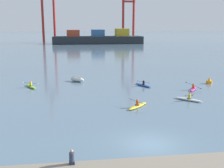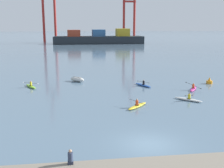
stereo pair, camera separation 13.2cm
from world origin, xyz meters
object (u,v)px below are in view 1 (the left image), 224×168
at_px(kayak_magenta, 193,89).
at_px(channel_buoy, 209,81).
at_px(kayak_blue, 143,85).
at_px(kayak_white, 188,99).
at_px(gantry_crane_west, 48,5).
at_px(kayak_yellow, 138,106).
at_px(container_barge, 98,38).
at_px(kayak_lime, 31,86).
at_px(capsized_dinghy, 77,79).
at_px(gantry_crane_west_mid, 129,10).
at_px(seated_onlooker, 72,158).

bearing_deg(kayak_magenta, channel_buoy, 41.28).
relative_size(kayak_blue, kayak_white, 1.16).
height_order(gantry_crane_west, channel_buoy, gantry_crane_west).
xyz_separation_m(channel_buoy, kayak_yellow, (-13.37, -10.57, -0.19)).
relative_size(container_barge, gantry_crane_west, 1.07).
distance_m(kayak_blue, kayak_yellow, 10.71).
relative_size(container_barge, kayak_lime, 12.79).
xyz_separation_m(capsized_dinghy, kayak_white, (12.68, -12.92, -0.18)).
relative_size(gantry_crane_west_mid, kayak_lime, 10.52).
distance_m(kayak_white, seated_onlooker, 19.95).
height_order(capsized_dinghy, kayak_white, kayak_white).
bearing_deg(kayak_white, kayak_lime, 153.35).
xyz_separation_m(gantry_crane_west, kayak_yellow, (18.93, -117.65, -18.45)).
bearing_deg(kayak_white, gantry_crane_west, 102.37).
bearing_deg(kayak_magenta, container_barge, 92.61).
height_order(gantry_crane_west_mid, kayak_yellow, gantry_crane_west_mid).
bearing_deg(gantry_crane_west, kayak_yellow, -80.86).
height_order(container_barge, channel_buoy, container_barge).
bearing_deg(kayak_lime, kayak_magenta, -11.48).
bearing_deg(channel_buoy, seated_onlooker, -130.62).
bearing_deg(gantry_crane_west_mid, channel_buoy, -94.47).
bearing_deg(kayak_lime, gantry_crane_west_mid, 71.97).
bearing_deg(gantry_crane_west_mid, seated_onlooker, -102.35).
height_order(gantry_crane_west, seated_onlooker, gantry_crane_west).
distance_m(channel_buoy, kayak_lime, 26.15).
distance_m(gantry_crane_west, gantry_crane_west_mid, 40.71).
bearing_deg(kayak_magenta, kayak_blue, 152.30).
bearing_deg(kayak_blue, kayak_magenta, -27.70).
height_order(kayak_magenta, kayak_lime, kayak_magenta).
bearing_deg(kayak_blue, capsized_dinghy, 154.24).
bearing_deg(kayak_lime, seated_onlooker, -76.39).
xyz_separation_m(container_barge, kayak_yellow, (-4.83, -105.30, -2.29)).
distance_m(gantry_crane_west, seated_onlooker, 132.36).
bearing_deg(kayak_magenta, gantry_crane_west_mid, 83.59).
distance_m(container_barge, kayak_lime, 95.47).
height_order(kayak_white, kayak_lime, same).
height_order(container_barge, kayak_white, container_barge).
distance_m(gantry_crane_west, kayak_magenta, 115.67).
bearing_deg(container_barge, capsized_dinghy, -96.96).
bearing_deg(channel_buoy, kayak_magenta, -138.72).
distance_m(gantry_crane_west_mid, seated_onlooker, 134.44).
bearing_deg(gantry_crane_west_mid, kayak_lime, -108.03).
xyz_separation_m(container_barge, gantry_crane_west, (-23.76, 12.35, 16.16)).
height_order(kayak_lime, seated_onlooker, seated_onlooker).
bearing_deg(channel_buoy, capsized_dinghy, 167.93).
bearing_deg(kayak_blue, kayak_white, -68.51).
relative_size(channel_buoy, kayak_blue, 0.30).
bearing_deg(kayak_magenta, gantry_crane_west, 104.32).
xyz_separation_m(gantry_crane_west_mid, capsized_dinghy, (-27.95, -102.72, -16.13)).
xyz_separation_m(container_barge, kayak_white, (1.63, -103.46, -2.29)).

